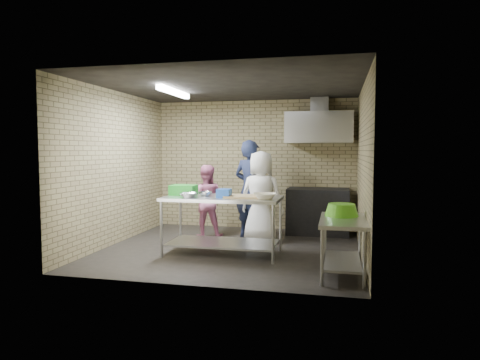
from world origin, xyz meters
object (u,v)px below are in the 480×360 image
object	(u,v)px
bottle_green	(342,132)
side_counter	(343,247)
stove	(318,211)
prep_table	(223,225)
green_crate	(183,190)
blue_tub	(224,193)
woman_white	(261,197)
green_basin	(342,210)
woman_pink	(206,201)
man_navy	(250,189)

from	to	relation	value
bottle_green	side_counter	bearing A→B (deg)	-90.00
stove	prep_table	bearing A→B (deg)	-124.77
green_crate	blue_tub	distance (m)	0.78
bottle_green	woman_white	world-z (taller)	bottle_green
green_basin	woman_pink	distance (m)	3.02
prep_table	man_navy	xyz separation A→B (m)	(0.17, 1.37, 0.46)
stove	man_navy	bearing A→B (deg)	-152.25
prep_table	side_counter	size ratio (longest dim) A/B	1.53
prep_table	woman_white	xyz separation A→B (m)	(0.44, 1.02, 0.36)
green_crate	bottle_green	distance (m)	3.48
green_basin	woman_white	size ratio (longest dim) A/B	0.28
blue_tub	green_basin	world-z (taller)	blue_tub
prep_table	stove	bearing A→B (deg)	55.23
prep_table	woman_pink	size ratio (longest dim) A/B	1.34
side_counter	stove	world-z (taller)	stove
side_counter	bottle_green	world-z (taller)	bottle_green
side_counter	green_basin	world-z (taller)	green_basin
man_navy	side_counter	bearing A→B (deg)	150.88
stove	blue_tub	xyz separation A→B (m)	(-1.35, -2.12, 0.54)
blue_tub	green_crate	bearing A→B (deg)	163.65
man_navy	woman_pink	xyz separation A→B (m)	(-0.83, -0.16, -0.23)
woman_pink	woman_white	world-z (taller)	woman_white
prep_table	green_crate	world-z (taller)	green_crate
prep_table	man_navy	world-z (taller)	man_navy
stove	blue_tub	bearing A→B (deg)	-122.54
green_basin	prep_table	bearing A→B (deg)	165.33
green_crate	green_basin	xyz separation A→B (m)	(2.53, -0.60, -0.17)
green_basin	man_navy	world-z (taller)	man_navy
stove	green_basin	xyz separation A→B (m)	(0.43, -2.50, 0.38)
side_counter	blue_tub	size ratio (longest dim) A/B	5.86
bottle_green	woman_pink	xyz separation A→B (m)	(-2.51, -1.05, -1.33)
side_counter	blue_tub	bearing A→B (deg)	160.75
bottle_green	man_navy	xyz separation A→B (m)	(-1.69, -0.89, -1.09)
side_counter	man_navy	world-z (taller)	man_navy
green_basin	bottle_green	distance (m)	2.98
blue_tub	woman_white	world-z (taller)	woman_white
woman_pink	man_navy	bearing A→B (deg)	178.98
stove	man_navy	distance (m)	1.47
prep_table	side_counter	world-z (taller)	prep_table
side_counter	bottle_green	xyz separation A→B (m)	(0.00, 2.99, 1.64)
green_basin	woman_pink	size ratio (longest dim) A/B	0.33
prep_table	woman_white	distance (m)	1.17
green_crate	man_navy	distance (m)	1.52
man_navy	bottle_green	bearing A→B (deg)	-130.04
side_counter	green_basin	distance (m)	0.52
side_counter	woman_white	size ratio (longest dim) A/B	0.73
man_navy	woman_pink	bearing A→B (deg)	32.92
side_counter	woman_pink	distance (m)	3.19
blue_tub	bottle_green	distance (m)	3.14
side_counter	green_crate	xyz separation A→B (m)	(-2.55, 0.85, 0.63)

